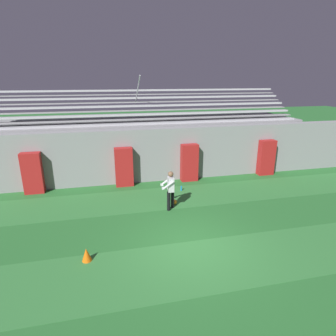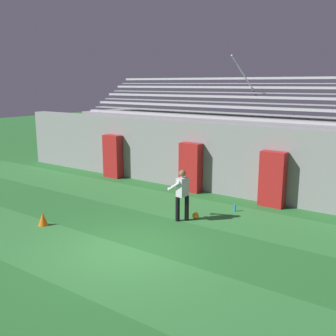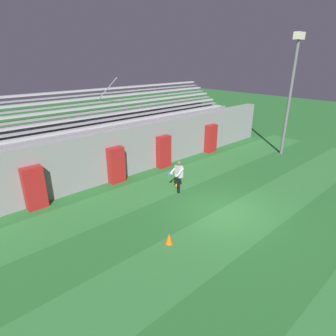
{
  "view_description": "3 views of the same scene",
  "coord_description": "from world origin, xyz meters",
  "px_view_note": "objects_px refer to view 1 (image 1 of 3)",
  "views": [
    {
      "loc": [
        -2.54,
        -7.67,
        5.3
      ],
      "look_at": [
        -0.06,
        3.23,
        1.68
      ],
      "focal_mm": 30.0,
      "sensor_mm": 36.0,
      "label": 1
    },
    {
      "loc": [
        6.54,
        -7.25,
        4.32
      ],
      "look_at": [
        -0.59,
        2.78,
        1.67
      ],
      "focal_mm": 42.0,
      "sensor_mm": 36.0,
      "label": 2
    },
    {
      "loc": [
        -9.18,
        -6.46,
        6.43
      ],
      "look_at": [
        -0.82,
        2.75,
        1.52
      ],
      "focal_mm": 30.0,
      "sensor_mm": 36.0,
      "label": 3
    }
  ],
  "objects_px": {
    "padding_pillar_far_left": "(33,173)",
    "soccer_ball": "(174,202)",
    "padding_pillar_gate_right": "(189,163)",
    "water_bottle": "(181,188)",
    "traffic_cone": "(87,255)",
    "goalkeeper": "(170,188)",
    "padding_pillar_far_right": "(266,158)",
    "padding_pillar_gate_left": "(124,167)"
  },
  "relations": [
    {
      "from": "padding_pillar_gate_left",
      "to": "soccer_ball",
      "type": "bearing_deg",
      "value": -54.94
    },
    {
      "from": "padding_pillar_gate_right",
      "to": "water_bottle",
      "type": "height_order",
      "value": "padding_pillar_gate_right"
    },
    {
      "from": "padding_pillar_gate_right",
      "to": "padding_pillar_far_left",
      "type": "height_order",
      "value": "same"
    },
    {
      "from": "padding_pillar_gate_right",
      "to": "traffic_cone",
      "type": "relative_size",
      "value": 4.73
    },
    {
      "from": "soccer_ball",
      "to": "goalkeeper",
      "type": "bearing_deg",
      "value": -125.93
    },
    {
      "from": "padding_pillar_far_left",
      "to": "padding_pillar_far_right",
      "type": "relative_size",
      "value": 1.0
    },
    {
      "from": "padding_pillar_gate_right",
      "to": "water_bottle",
      "type": "bearing_deg",
      "value": -120.96
    },
    {
      "from": "water_bottle",
      "to": "padding_pillar_gate_right",
      "type": "bearing_deg",
      "value": 59.04
    },
    {
      "from": "soccer_ball",
      "to": "traffic_cone",
      "type": "distance_m",
      "value": 4.82
    },
    {
      "from": "padding_pillar_gate_left",
      "to": "goalkeeper",
      "type": "relative_size",
      "value": 1.19
    },
    {
      "from": "padding_pillar_gate_right",
      "to": "water_bottle",
      "type": "xyz_separation_m",
      "value": [
        -0.79,
        -1.32,
        -0.87
      ]
    },
    {
      "from": "soccer_ball",
      "to": "water_bottle",
      "type": "bearing_deg",
      "value": 63.83
    },
    {
      "from": "padding_pillar_far_right",
      "to": "traffic_cone",
      "type": "bearing_deg",
      "value": -147.87
    },
    {
      "from": "water_bottle",
      "to": "padding_pillar_far_left",
      "type": "bearing_deg",
      "value": 169.24
    },
    {
      "from": "goalkeeper",
      "to": "water_bottle",
      "type": "distance_m",
      "value": 2.24
    },
    {
      "from": "padding_pillar_gate_right",
      "to": "padding_pillar_far_left",
      "type": "xyz_separation_m",
      "value": [
        -7.72,
        0.0,
        0.0
      ]
    },
    {
      "from": "padding_pillar_gate_left",
      "to": "water_bottle",
      "type": "bearing_deg",
      "value": -26.44
    },
    {
      "from": "traffic_cone",
      "to": "water_bottle",
      "type": "distance_m",
      "value": 6.34
    },
    {
      "from": "padding_pillar_gate_left",
      "to": "padding_pillar_gate_right",
      "type": "relative_size",
      "value": 1.0
    },
    {
      "from": "traffic_cone",
      "to": "water_bottle",
      "type": "bearing_deg",
      "value": 47.81
    },
    {
      "from": "goalkeeper",
      "to": "soccer_ball",
      "type": "xyz_separation_m",
      "value": [
        0.28,
        0.39,
        -0.84
      ]
    },
    {
      "from": "padding_pillar_gate_right",
      "to": "padding_pillar_far_left",
      "type": "bearing_deg",
      "value": 180.0
    },
    {
      "from": "padding_pillar_far_left",
      "to": "goalkeeper",
      "type": "xyz_separation_m",
      "value": [
        5.94,
        -3.15,
        -0.04
      ]
    },
    {
      "from": "padding_pillar_far_right",
      "to": "water_bottle",
      "type": "height_order",
      "value": "padding_pillar_far_right"
    },
    {
      "from": "padding_pillar_far_left",
      "to": "water_bottle",
      "type": "relative_size",
      "value": 8.27
    },
    {
      "from": "padding_pillar_far_right",
      "to": "goalkeeper",
      "type": "distance_m",
      "value": 7.05
    },
    {
      "from": "soccer_ball",
      "to": "padding_pillar_far_right",
      "type": "bearing_deg",
      "value": 24.61
    },
    {
      "from": "padding_pillar_gate_left",
      "to": "water_bottle",
      "type": "distance_m",
      "value": 3.08
    },
    {
      "from": "traffic_cone",
      "to": "water_bottle",
      "type": "relative_size",
      "value": 1.75
    },
    {
      "from": "padding_pillar_far_left",
      "to": "soccer_ball",
      "type": "bearing_deg",
      "value": -23.94
    },
    {
      "from": "padding_pillar_gate_right",
      "to": "padding_pillar_gate_left",
      "type": "bearing_deg",
      "value": 180.0
    },
    {
      "from": "padding_pillar_gate_right",
      "to": "goalkeeper",
      "type": "distance_m",
      "value": 3.62
    },
    {
      "from": "padding_pillar_gate_right",
      "to": "traffic_cone",
      "type": "distance_m",
      "value": 7.89
    },
    {
      "from": "padding_pillar_far_right",
      "to": "padding_pillar_far_left",
      "type": "bearing_deg",
      "value": 180.0
    },
    {
      "from": "padding_pillar_gate_left",
      "to": "padding_pillar_far_right",
      "type": "distance_m",
      "value": 7.97
    },
    {
      "from": "padding_pillar_far_right",
      "to": "goalkeeper",
      "type": "xyz_separation_m",
      "value": [
        -6.31,
        -3.15,
        -0.04
      ]
    },
    {
      "from": "padding_pillar_gate_left",
      "to": "padding_pillar_far_left",
      "type": "relative_size",
      "value": 1.0
    },
    {
      "from": "padding_pillar_gate_left",
      "to": "padding_pillar_gate_right",
      "type": "bearing_deg",
      "value": 0.0
    },
    {
      "from": "soccer_ball",
      "to": "padding_pillar_gate_right",
      "type": "bearing_deg",
      "value": 61.49
    },
    {
      "from": "padding_pillar_gate_left",
      "to": "padding_pillar_far_left",
      "type": "bearing_deg",
      "value": 180.0
    },
    {
      "from": "padding_pillar_gate_right",
      "to": "padding_pillar_far_left",
      "type": "distance_m",
      "value": 7.72
    },
    {
      "from": "padding_pillar_far_right",
      "to": "padding_pillar_gate_right",
      "type": "bearing_deg",
      "value": 180.0
    }
  ]
}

